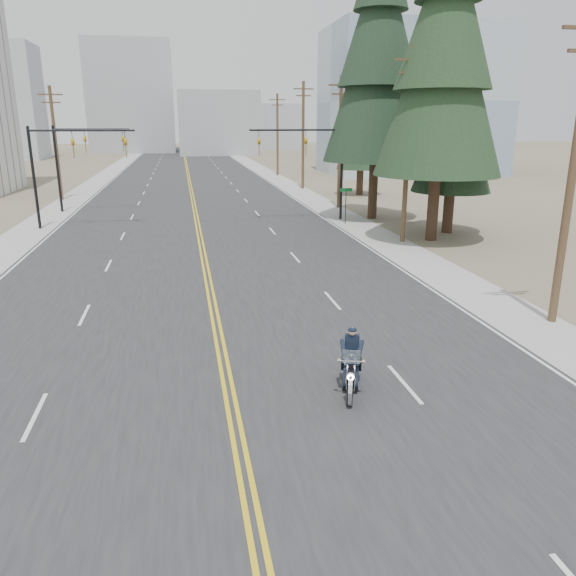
# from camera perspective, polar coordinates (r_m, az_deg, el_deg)

# --- Properties ---
(ground_plane) EXTENTS (400.00, 400.00, 0.00)m
(ground_plane) POSITION_cam_1_polar(r_m,az_deg,el_deg) (12.23, -4.12, -19.88)
(ground_plane) COLOR #776D56
(ground_plane) RESTS_ON ground
(road) EXTENTS (20.00, 200.00, 0.01)m
(road) POSITION_cam_1_polar(r_m,az_deg,el_deg) (80.13, -10.07, 11.07)
(road) COLOR #303033
(road) RESTS_ON ground
(sidewalk_left) EXTENTS (3.00, 200.00, 0.01)m
(sidewalk_left) POSITION_cam_1_polar(r_m,az_deg,el_deg) (80.81, -18.38, 10.54)
(sidewalk_left) COLOR #A5A5A0
(sidewalk_left) RESTS_ON ground
(sidewalk_right) EXTENTS (3.00, 200.00, 0.01)m
(sidewalk_right) POSITION_cam_1_polar(r_m,az_deg,el_deg) (81.10, -1.77, 11.37)
(sidewalk_right) COLOR #A5A5A0
(sidewalk_right) RESTS_ON ground
(traffic_mast_left) EXTENTS (7.10, 0.26, 7.00)m
(traffic_mast_left) POSITION_cam_1_polar(r_m,az_deg,el_deg) (42.62, -21.93, 12.24)
(traffic_mast_left) COLOR black
(traffic_mast_left) RESTS_ON ground
(traffic_mast_right) EXTENTS (7.10, 0.26, 7.00)m
(traffic_mast_right) POSITION_cam_1_polar(r_m,az_deg,el_deg) (43.04, 2.86, 13.40)
(traffic_mast_right) COLOR black
(traffic_mast_right) RESTS_ON ground
(traffic_mast_far) EXTENTS (6.10, 0.26, 7.00)m
(traffic_mast_far) POSITION_cam_1_polar(r_m,az_deg,el_deg) (50.55, -20.63, 12.79)
(traffic_mast_far) COLOR black
(traffic_mast_far) RESTS_ON ground
(street_sign) EXTENTS (0.90, 0.06, 2.62)m
(street_sign) POSITION_cam_1_polar(r_m,az_deg,el_deg) (41.87, 5.90, 8.94)
(street_sign) COLOR black
(street_sign) RESTS_ON ground
(utility_pole_a) EXTENTS (2.20, 0.30, 11.00)m
(utility_pole_a) POSITION_cam_1_polar(r_m,az_deg,el_deg) (22.39, 26.99, 10.87)
(utility_pole_a) COLOR brown
(utility_pole_a) RESTS_ON ground
(utility_pole_b) EXTENTS (2.20, 0.30, 11.50)m
(utility_pole_b) POSITION_cam_1_polar(r_m,az_deg,el_deg) (35.49, 12.09, 14.11)
(utility_pole_b) COLOR brown
(utility_pole_b) RESTS_ON ground
(utility_pole_c) EXTENTS (2.20, 0.30, 11.00)m
(utility_pole_c) POSITION_cam_1_polar(r_m,az_deg,el_deg) (49.69, 5.30, 14.68)
(utility_pole_c) COLOR brown
(utility_pole_c) RESTS_ON ground
(utility_pole_d) EXTENTS (2.20, 0.30, 11.50)m
(utility_pole_d) POSITION_cam_1_polar(r_m,az_deg,el_deg) (64.25, 1.55, 15.37)
(utility_pole_d) COLOR brown
(utility_pole_d) RESTS_ON ground
(utility_pole_e) EXTENTS (2.20, 0.30, 11.00)m
(utility_pole_e) POSITION_cam_1_polar(r_m,az_deg,el_deg) (80.95, -1.08, 15.42)
(utility_pole_e) COLOR brown
(utility_pole_e) RESTS_ON ground
(utility_pole_left) EXTENTS (2.20, 0.30, 10.50)m
(utility_pole_left) POSITION_cam_1_polar(r_m,az_deg,el_deg) (58.96, -22.54, 13.57)
(utility_pole_left) COLOR brown
(utility_pole_left) RESTS_ON ground
(glass_building) EXTENTS (24.00, 16.00, 20.00)m
(glass_building) POSITION_cam_1_polar(r_m,az_deg,el_deg) (86.40, 12.44, 17.96)
(glass_building) COLOR #9EB5CC
(glass_building) RESTS_ON ground
(haze_bldg_a) EXTENTS (14.00, 12.00, 22.00)m
(haze_bldg_a) POSITION_cam_1_polar(r_m,az_deg,el_deg) (129.40, -27.06, 16.45)
(haze_bldg_a) COLOR #B7BCC6
(haze_bldg_a) RESTS_ON ground
(haze_bldg_b) EXTENTS (18.00, 14.00, 14.00)m
(haze_bldg_b) POSITION_cam_1_polar(r_m,az_deg,el_deg) (135.10, -7.11, 16.27)
(haze_bldg_b) COLOR #ADB2B7
(haze_bldg_b) RESTS_ON ground
(haze_bldg_c) EXTENTS (16.00, 12.00, 18.00)m
(haze_bldg_c) POSITION_cam_1_polar(r_m,az_deg,el_deg) (126.63, 8.64, 17.11)
(haze_bldg_c) COLOR #B7BCC6
(haze_bldg_c) RESTS_ON ground
(haze_bldg_d) EXTENTS (20.00, 15.00, 26.00)m
(haze_bldg_d) POSITION_cam_1_polar(r_m,az_deg,el_deg) (150.31, -15.62, 18.12)
(haze_bldg_d) COLOR #ADB2B7
(haze_bldg_d) RESTS_ON ground
(haze_bldg_e) EXTENTS (14.00, 14.00, 12.00)m
(haze_bldg_e) POSITION_cam_1_polar(r_m,az_deg,el_deg) (161.91, -1.46, 16.05)
(haze_bldg_e) COLOR #B7BCC6
(haze_bldg_e) RESTS_ON ground
(motorcyclist) EXTENTS (1.62, 2.46, 1.78)m
(motorcyclist) POSITION_cam_1_polar(r_m,az_deg,el_deg) (15.75, 6.45, -7.42)
(motorcyclist) COLOR black
(motorcyclist) RESTS_ON ground
(conifer_near) EXTENTS (7.71, 7.71, 20.41)m
(conifer_near) POSITION_cam_1_polar(r_m,az_deg,el_deg) (36.79, 15.67, 22.92)
(conifer_near) COLOR #382619
(conifer_near) RESTS_ON ground
(conifer_mid) EXTENTS (5.21, 5.21, 13.90)m
(conifer_mid) POSITION_cam_1_polar(r_m,az_deg,el_deg) (39.45, 16.74, 16.90)
(conifer_mid) COLOR #382619
(conifer_mid) RESTS_ON ground
(conifer_tall) EXTENTS (7.89, 7.89, 21.90)m
(conifer_tall) POSITION_cam_1_polar(r_m,az_deg,el_deg) (44.73, 9.24, 23.15)
(conifer_tall) COLOR #382619
(conifer_tall) RESTS_ON ground
(conifer_far) EXTENTS (4.93, 4.93, 13.21)m
(conifer_far) POSITION_cam_1_polar(r_m,az_deg,el_deg) (59.22, 7.53, 16.68)
(conifer_far) COLOR #382619
(conifer_far) RESTS_ON ground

